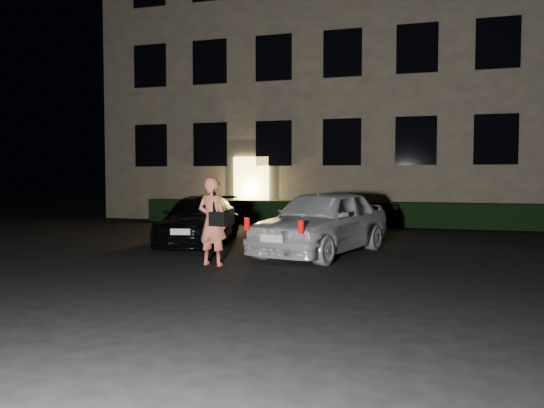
% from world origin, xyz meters
% --- Properties ---
extents(ground, '(80.00, 80.00, 0.00)m').
position_xyz_m(ground, '(0.00, 0.00, 0.00)').
color(ground, black).
rests_on(ground, ground).
extents(building, '(20.00, 8.11, 12.00)m').
position_xyz_m(building, '(-0.00, 14.99, 6.00)').
color(building, brown).
rests_on(building, ground).
extents(hedge, '(15.00, 0.70, 0.85)m').
position_xyz_m(hedge, '(0.00, 10.50, 0.42)').
color(hedge, black).
rests_on(hedge, ground).
extents(sedan, '(2.59, 4.46, 1.21)m').
position_xyz_m(sedan, '(-2.65, 4.30, 0.61)').
color(sedan, black).
rests_on(sedan, ground).
extents(hatch, '(2.88, 4.66, 1.48)m').
position_xyz_m(hatch, '(0.78, 3.36, 0.74)').
color(hatch, silver).
rests_on(hatch, ground).
extents(man, '(0.73, 0.52, 1.73)m').
position_xyz_m(man, '(-1.00, 1.22, 0.87)').
color(man, '#E26E51').
rests_on(man, ground).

